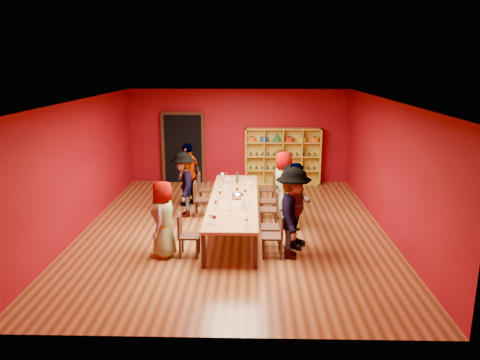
% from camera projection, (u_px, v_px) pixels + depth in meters
% --- Properties ---
extents(room_shell, '(7.10, 9.10, 3.04)m').
position_uv_depth(room_shell, '(234.00, 167.00, 10.67)').
color(room_shell, '#5D3218').
rests_on(room_shell, ground).
extents(tasting_table, '(1.10, 4.50, 0.75)m').
position_uv_depth(tasting_table, '(234.00, 200.00, 10.86)').
color(tasting_table, '#A87446').
rests_on(tasting_table, ground).
extents(doorway, '(1.40, 0.17, 2.30)m').
position_uv_depth(doorway, '(183.00, 148.00, 15.10)').
color(doorway, black).
rests_on(doorway, ground).
extents(shelving_unit, '(2.40, 0.40, 1.80)m').
position_uv_depth(shelving_unit, '(283.00, 153.00, 14.94)').
color(shelving_unit, gold).
rests_on(shelving_unit, ground).
extents(chair_person_left_0, '(0.42, 0.42, 0.89)m').
position_uv_depth(chair_person_left_0, '(185.00, 233.00, 9.38)').
color(chair_person_left_0, black).
rests_on(chair_person_left_0, ground).
extents(person_left_0, '(0.48, 0.80, 1.56)m').
position_uv_depth(person_left_0, '(164.00, 219.00, 9.32)').
color(person_left_0, beige).
rests_on(person_left_0, ground).
extents(chair_person_left_3, '(0.42, 0.42, 0.89)m').
position_uv_depth(chair_person_left_3, '(199.00, 197.00, 11.84)').
color(chair_person_left_3, black).
rests_on(chair_person_left_3, ground).
extents(person_left_3, '(0.61, 1.13, 1.65)m').
position_uv_depth(person_left_3, '(184.00, 184.00, 11.77)').
color(person_left_3, '#5986B8').
rests_on(person_left_3, ground).
extents(chair_person_left_4, '(0.42, 0.42, 0.89)m').
position_uv_depth(chair_person_left_4, '(203.00, 187.00, 12.75)').
color(chair_person_left_4, black).
rests_on(chair_person_left_4, ground).
extents(person_left_4, '(0.82, 1.11, 1.72)m').
position_uv_depth(person_left_4, '(189.00, 174.00, 12.67)').
color(person_left_4, beige).
rests_on(person_left_4, ground).
extents(chair_person_right_0, '(0.42, 0.42, 0.89)m').
position_uv_depth(chair_person_right_0, '(276.00, 233.00, 9.35)').
color(chair_person_right_0, black).
rests_on(chair_person_right_0, ground).
extents(person_right_0, '(0.62, 1.24, 1.84)m').
position_uv_depth(person_right_0, '(293.00, 213.00, 9.23)').
color(person_right_0, '#C2828B').
rests_on(person_right_0, ground).
extents(chair_person_right_1, '(0.42, 0.42, 0.89)m').
position_uv_depth(chair_person_right_1, '(275.00, 224.00, 9.86)').
color(chair_person_right_1, black).
rests_on(chair_person_right_1, ground).
extents(person_right_1, '(0.89, 1.17, 1.82)m').
position_uv_depth(person_right_1, '(294.00, 206.00, 9.74)').
color(person_right_1, '#CF8A95').
rests_on(person_right_1, ground).
extents(chair_person_right_2, '(0.42, 0.42, 0.89)m').
position_uv_depth(chair_person_right_2, '(272.00, 207.00, 11.02)').
color(chair_person_right_2, black).
rests_on(chair_person_right_2, ground).
extents(person_right_2, '(0.76, 1.50, 1.55)m').
position_uv_depth(person_right_2, '(291.00, 196.00, 10.94)').
color(person_right_2, '#15163A').
rests_on(person_right_2, ground).
extents(chair_person_right_3, '(0.42, 0.42, 0.89)m').
position_uv_depth(chair_person_right_3, '(271.00, 199.00, 11.72)').
color(chair_person_right_3, black).
rests_on(chair_person_right_3, ground).
extents(person_right_3, '(0.71, 0.93, 1.70)m').
position_uv_depth(person_right_3, '(283.00, 185.00, 11.63)').
color(person_right_3, '#608AC6').
rests_on(person_right_3, ground).
extents(chair_person_right_4, '(0.42, 0.42, 0.89)m').
position_uv_depth(chair_person_right_4, '(270.00, 187.00, 12.77)').
color(chair_person_right_4, black).
rests_on(chair_person_right_4, ground).
extents(person_right_4, '(0.52, 0.64, 1.55)m').
position_uv_depth(person_right_4, '(281.00, 178.00, 12.69)').
color(person_right_4, white).
rests_on(person_right_4, ground).
extents(wine_glass_0, '(0.07, 0.07, 0.18)m').
position_uv_depth(wine_glass_0, '(248.00, 206.00, 9.85)').
color(wine_glass_0, white).
rests_on(wine_glass_0, tasting_table).
extents(wine_glass_1, '(0.08, 0.08, 0.19)m').
position_uv_depth(wine_glass_1, '(247.00, 173.00, 12.69)').
color(wine_glass_1, white).
rests_on(wine_glass_1, tasting_table).
extents(wine_glass_2, '(0.08, 0.08, 0.19)m').
position_uv_depth(wine_glass_2, '(214.00, 218.00, 9.07)').
color(wine_glass_2, white).
rests_on(wine_glass_2, tasting_table).
extents(wine_glass_3, '(0.09, 0.09, 0.22)m').
position_uv_depth(wine_glass_3, '(211.00, 216.00, 9.10)').
color(wine_glass_3, white).
rests_on(wine_glass_3, tasting_table).
extents(wine_glass_4, '(0.08, 0.08, 0.19)m').
position_uv_depth(wine_glass_4, '(247.00, 203.00, 9.99)').
color(wine_glass_4, white).
rests_on(wine_glass_4, tasting_table).
extents(wine_glass_5, '(0.07, 0.07, 0.18)m').
position_uv_depth(wine_glass_5, '(230.00, 198.00, 10.38)').
color(wine_glass_5, white).
rests_on(wine_glass_5, tasting_table).
extents(wine_glass_6, '(0.08, 0.08, 0.20)m').
position_uv_depth(wine_glass_6, '(247.00, 217.00, 9.08)').
color(wine_glass_6, white).
rests_on(wine_glass_6, tasting_table).
extents(wine_glass_7, '(0.08, 0.08, 0.19)m').
position_uv_depth(wine_glass_7, '(228.00, 179.00, 12.04)').
color(wine_glass_7, white).
rests_on(wine_glass_7, tasting_table).
extents(wine_glass_8, '(0.08, 0.08, 0.20)m').
position_uv_depth(wine_glass_8, '(250.00, 184.00, 11.56)').
color(wine_glass_8, white).
rests_on(wine_glass_8, tasting_table).
extents(wine_glass_9, '(0.09, 0.09, 0.22)m').
position_uv_depth(wine_glass_9, '(248.00, 182.00, 11.66)').
color(wine_glass_9, white).
rests_on(wine_glass_9, tasting_table).
extents(wine_glass_10, '(0.08, 0.08, 0.19)m').
position_uv_depth(wine_glass_10, '(246.00, 194.00, 10.65)').
color(wine_glass_10, white).
rests_on(wine_glass_10, tasting_table).
extents(wine_glass_11, '(0.07, 0.07, 0.18)m').
position_uv_depth(wine_glass_11, '(220.00, 191.00, 10.95)').
color(wine_glass_11, white).
rests_on(wine_glass_11, tasting_table).
extents(wine_glass_12, '(0.08, 0.08, 0.20)m').
position_uv_depth(wine_glass_12, '(222.00, 183.00, 11.68)').
color(wine_glass_12, white).
rests_on(wine_glass_12, tasting_table).
extents(wine_glass_13, '(0.08, 0.08, 0.20)m').
position_uv_depth(wine_glass_13, '(222.00, 184.00, 11.58)').
color(wine_glass_13, white).
rests_on(wine_glass_13, tasting_table).
extents(wine_glass_14, '(0.07, 0.07, 0.19)m').
position_uv_depth(wine_glass_14, '(247.00, 175.00, 12.52)').
color(wine_glass_14, white).
rests_on(wine_glass_14, tasting_table).
extents(wine_glass_15, '(0.08, 0.08, 0.21)m').
position_uv_depth(wine_glass_15, '(222.00, 175.00, 12.47)').
color(wine_glass_15, white).
rests_on(wine_glass_15, tasting_table).
extents(wine_glass_16, '(0.07, 0.07, 0.18)m').
position_uv_depth(wine_glass_16, '(245.00, 191.00, 10.94)').
color(wine_glass_16, white).
rests_on(wine_glass_16, tasting_table).
extents(wine_glass_17, '(0.08, 0.08, 0.21)m').
position_uv_depth(wine_glass_17, '(246.00, 220.00, 8.92)').
color(wine_glass_17, white).
rests_on(wine_glass_17, tasting_table).
extents(wine_glass_18, '(0.08, 0.08, 0.21)m').
position_uv_depth(wine_glass_18, '(216.00, 203.00, 9.99)').
color(wine_glass_18, white).
rests_on(wine_glass_18, tasting_table).
extents(wine_glass_19, '(0.08, 0.08, 0.19)m').
position_uv_depth(wine_glass_19, '(220.00, 193.00, 10.78)').
color(wine_glass_19, white).
rests_on(wine_glass_19, tasting_table).
extents(wine_glass_20, '(0.07, 0.07, 0.18)m').
position_uv_depth(wine_glass_20, '(230.00, 211.00, 9.51)').
color(wine_glass_20, white).
rests_on(wine_glass_20, tasting_table).
extents(wine_glass_21, '(0.08, 0.08, 0.19)m').
position_uv_depth(wine_glass_21, '(226.00, 174.00, 12.59)').
color(wine_glass_21, white).
rests_on(wine_glass_21, tasting_table).
extents(wine_glass_22, '(0.07, 0.07, 0.18)m').
position_uv_depth(wine_glass_22, '(218.00, 205.00, 9.92)').
color(wine_glass_22, white).
rests_on(wine_glass_22, tasting_table).
extents(wine_glass_23, '(0.07, 0.07, 0.18)m').
position_uv_depth(wine_glass_23, '(237.00, 189.00, 11.12)').
color(wine_glass_23, white).
rests_on(wine_glass_23, tasting_table).
extents(spittoon_bowl, '(0.29, 0.29, 0.16)m').
position_uv_depth(spittoon_bowl, '(238.00, 196.00, 10.82)').
color(spittoon_bowl, silver).
rests_on(spittoon_bowl, tasting_table).
extents(carafe_a, '(0.15, 0.15, 0.29)m').
position_uv_depth(carafe_a, '(225.00, 192.00, 10.87)').
color(carafe_a, white).
rests_on(carafe_a, tasting_table).
extents(carafe_b, '(0.14, 0.14, 0.27)m').
position_uv_depth(carafe_b, '(244.00, 203.00, 10.05)').
color(carafe_b, white).
rests_on(carafe_b, tasting_table).
extents(wine_bottle, '(0.09, 0.09, 0.31)m').
position_uv_depth(wine_bottle, '(237.00, 178.00, 12.23)').
color(wine_bottle, '#13361A').
rests_on(wine_bottle, tasting_table).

